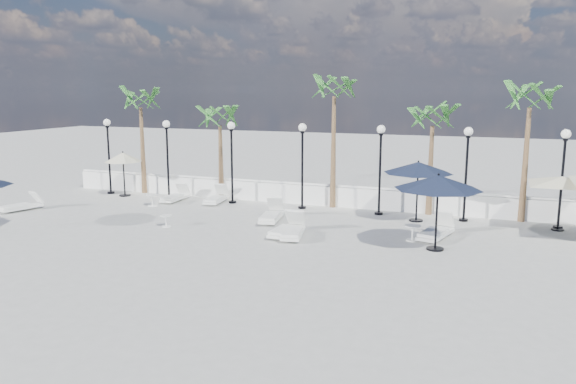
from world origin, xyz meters
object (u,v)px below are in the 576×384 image
(parasol_navy_mid, at_px, (418,168))
(parasol_navy_right, at_px, (438,183))
(lounger_2, at_px, (272,215))
(parasol_cream_small, at_px, (123,158))
(lounger_1, at_px, (21,206))
(lounger_6, at_px, (286,229))
(lounger_0, at_px, (175,196))
(lounger_5, at_px, (436,231))
(lounger_4, at_px, (293,230))
(parasol_cream_sq_a, at_px, (562,177))
(lounger_3, at_px, (217,198))

(parasol_navy_mid, xyz_separation_m, parasol_navy_right, (1.20, -4.01, 0.08))
(parasol_navy_right, bearing_deg, lounger_2, 164.45)
(parasol_navy_right, distance_m, parasol_cream_small, 16.39)
(lounger_1, height_order, lounger_6, lounger_6)
(lounger_0, relative_size, lounger_5, 0.86)
(lounger_2, height_order, parasol_navy_mid, parasol_navy_mid)
(lounger_0, relative_size, lounger_4, 0.90)
(lounger_0, height_order, lounger_1, lounger_0)
(lounger_2, bearing_deg, lounger_0, 148.74)
(lounger_1, xyz_separation_m, parasol_navy_mid, (16.69, 4.21, 1.96))
(lounger_1, height_order, parasol_cream_small, parasol_cream_small)
(lounger_1, height_order, lounger_2, lounger_2)
(parasol_cream_small, bearing_deg, lounger_0, -5.32)
(parasol_cream_sq_a, bearing_deg, parasol_navy_right, -132.98)
(lounger_0, bearing_deg, lounger_5, -13.59)
(lounger_4, height_order, parasol_navy_mid, parasol_navy_mid)
(parasol_cream_sq_a, bearing_deg, lounger_2, -166.89)
(lounger_0, bearing_deg, lounger_3, 6.79)
(lounger_5, xyz_separation_m, lounger_6, (-5.23, -1.51, -0.02))
(lounger_4, distance_m, lounger_5, 5.16)
(lounger_1, distance_m, lounger_2, 11.36)
(parasol_navy_mid, relative_size, parasol_cream_sq_a, 0.61)
(lounger_2, distance_m, parasol_cream_sq_a, 11.24)
(lounger_0, bearing_deg, parasol_navy_mid, -2.28)
(lounger_4, distance_m, lounger_6, 0.38)
(lounger_3, relative_size, parasol_navy_right, 0.69)
(lounger_0, relative_size, lounger_3, 0.96)
(lounger_6, bearing_deg, lounger_1, -176.87)
(parasol_navy_mid, bearing_deg, lounger_0, 179.57)
(lounger_1, relative_size, lounger_5, 0.87)
(lounger_1, xyz_separation_m, parasol_cream_small, (2.10, 4.59, 1.70))
(lounger_2, height_order, parasol_navy_right, parasol_navy_right)
(lounger_3, relative_size, parasol_navy_mid, 0.72)
(lounger_2, xyz_separation_m, lounger_5, (6.58, -0.38, 0.01))
(lounger_1, relative_size, parasol_cream_sq_a, 0.43)
(lounger_1, relative_size, parasol_navy_right, 0.67)
(lounger_3, bearing_deg, lounger_0, -178.94)
(lounger_2, height_order, lounger_5, lounger_5)
(lounger_0, relative_size, parasol_navy_mid, 0.69)
(lounger_2, bearing_deg, parasol_navy_mid, 10.45)
(lounger_4, height_order, parasol_cream_small, parasol_cream_small)
(lounger_0, bearing_deg, lounger_2, -22.39)
(parasol_navy_right, bearing_deg, lounger_5, 95.19)
(lounger_1, xyz_separation_m, lounger_2, (11.17, 2.07, 0.03))
(lounger_2, height_order, lounger_3, lounger_2)
(lounger_1, bearing_deg, lounger_6, 18.29)
(lounger_2, relative_size, lounger_6, 1.08)
(lounger_0, bearing_deg, lounger_1, -142.52)
(parasol_cream_sq_a, relative_size, parasol_cream_small, 2.01)
(lounger_6, bearing_deg, parasol_navy_right, 2.43)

